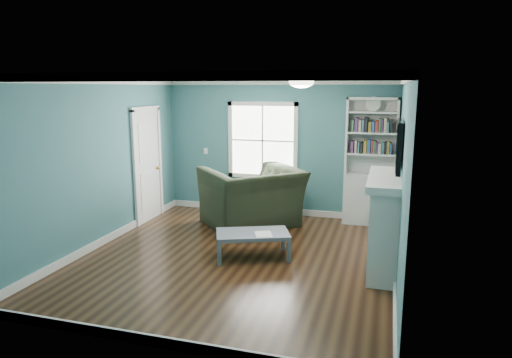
# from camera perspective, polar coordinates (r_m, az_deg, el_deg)

# --- Properties ---
(floor) EXTENTS (5.00, 5.00, 0.00)m
(floor) POSITION_cam_1_polar(r_m,az_deg,el_deg) (6.87, -2.39, -9.71)
(floor) COLOR black
(floor) RESTS_ON ground
(room_walls) EXTENTS (5.00, 5.00, 5.00)m
(room_walls) POSITION_cam_1_polar(r_m,az_deg,el_deg) (6.47, -2.50, 3.47)
(room_walls) COLOR #3B7374
(room_walls) RESTS_ON ground
(trim) EXTENTS (4.50, 5.00, 2.60)m
(trim) POSITION_cam_1_polar(r_m,az_deg,el_deg) (6.53, -2.48, 0.47)
(trim) COLOR white
(trim) RESTS_ON ground
(window) EXTENTS (1.40, 0.06, 1.50)m
(window) POSITION_cam_1_polar(r_m,az_deg,el_deg) (8.93, 0.83, 4.82)
(window) COLOR white
(window) RESTS_ON room_walls
(bookshelf) EXTENTS (0.90, 0.35, 2.31)m
(bookshelf) POSITION_cam_1_polar(r_m,az_deg,el_deg) (8.51, 14.03, 0.57)
(bookshelf) COLOR silver
(bookshelf) RESTS_ON ground
(fireplace) EXTENTS (0.44, 1.58, 1.30)m
(fireplace) POSITION_cam_1_polar(r_m,az_deg,el_deg) (6.53, 15.80, -5.38)
(fireplace) COLOR black
(fireplace) RESTS_ON ground
(tv) EXTENTS (0.06, 1.10, 0.65)m
(tv) POSITION_cam_1_polar(r_m,az_deg,el_deg) (6.31, 17.43, 4.08)
(tv) COLOR black
(tv) RESTS_ON fireplace
(door) EXTENTS (0.12, 0.98, 2.17)m
(door) POSITION_cam_1_polar(r_m,az_deg,el_deg) (8.72, -13.40, 1.86)
(door) COLOR silver
(door) RESTS_ON ground
(ceiling_fixture) EXTENTS (0.38, 0.38, 0.15)m
(ceiling_fixture) POSITION_cam_1_polar(r_m,az_deg,el_deg) (6.28, 5.70, 12.04)
(ceiling_fixture) COLOR white
(ceiling_fixture) RESTS_ON room_walls
(light_switch) EXTENTS (0.08, 0.01, 0.12)m
(light_switch) POSITION_cam_1_polar(r_m,az_deg,el_deg) (9.35, -6.29, 3.51)
(light_switch) COLOR white
(light_switch) RESTS_ON room_walls
(recliner) EXTENTS (1.88, 1.87, 1.40)m
(recliner) POSITION_cam_1_polar(r_m,az_deg,el_deg) (8.20, -0.51, -1.07)
(recliner) COLOR black
(recliner) RESTS_ON ground
(coffee_table) EXTENTS (1.19, 0.93, 0.38)m
(coffee_table) POSITION_cam_1_polar(r_m,az_deg,el_deg) (6.75, -0.42, -7.07)
(coffee_table) COLOR #556066
(coffee_table) RESTS_ON ground
(paper_sheet) EXTENTS (0.33, 0.37, 0.00)m
(paper_sheet) POSITION_cam_1_polar(r_m,az_deg,el_deg) (6.64, 0.94, -6.90)
(paper_sheet) COLOR white
(paper_sheet) RESTS_ON coffee_table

